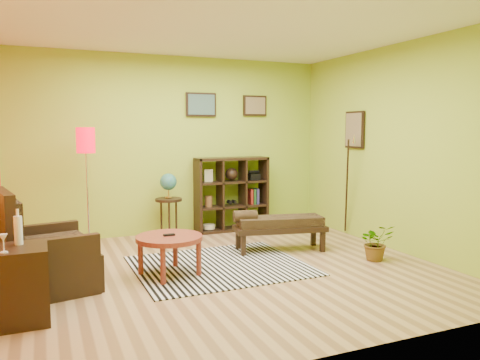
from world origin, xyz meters
name	(u,v)px	position (x,y,z in m)	size (l,w,h in m)	color
ground	(225,270)	(0.00, 0.00, 0.00)	(5.00, 5.00, 0.00)	tan
room_shell	(216,117)	(-0.09, 0.01, 1.80)	(5.04, 4.54, 2.82)	#99BB35
zebra_rug	(220,266)	(0.00, 0.19, 0.01)	(2.02, 1.72, 0.01)	silver
coffee_table	(169,241)	(-0.65, 0.07, 0.40)	(0.75, 0.75, 0.48)	maroon
armchair	(43,260)	(-1.97, 0.09, 0.32)	(1.03, 1.02, 1.07)	black
side_cabinet	(14,285)	(-2.20, -0.68, 0.33)	(0.56, 0.51, 0.97)	black
floor_lamp	(86,151)	(-1.39, 1.61, 1.36)	(0.25, 0.25, 1.68)	silver
globe_table	(168,189)	(-0.19, 1.90, 0.75)	(0.41, 0.41, 0.99)	black
cube_shelf	(232,194)	(0.91, 2.03, 0.60)	(1.20, 0.35, 1.20)	black
bench	(277,224)	(0.99, 0.57, 0.37)	(1.30, 0.68, 0.58)	black
potted_plant	(376,246)	(1.92, -0.33, 0.18)	(0.42, 0.47, 0.36)	#26661E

